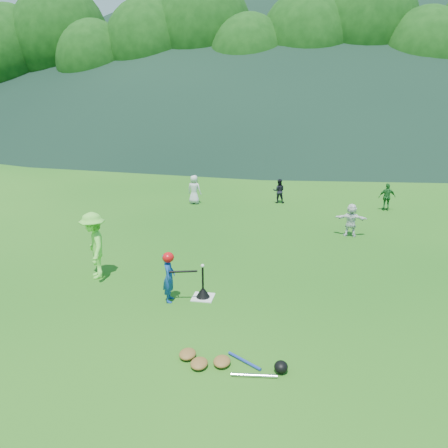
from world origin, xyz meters
name	(u,v)px	position (x,y,z in m)	size (l,w,h in m)	color
ground	(203,298)	(0.00, 0.00, 0.00)	(120.00, 120.00, 0.00)	#155313
home_plate	(203,297)	(0.00, 0.00, 0.01)	(0.45, 0.45, 0.02)	silver
baseball	(203,266)	(0.00, 0.00, 0.74)	(0.08, 0.08, 0.08)	white
batter_child	(169,278)	(-0.66, -0.26, 0.53)	(0.39, 0.25, 1.06)	navy
adult_coach	(94,246)	(-2.74, 0.61, 0.79)	(1.02, 0.59, 1.59)	#6EE041
fielder_a	(194,190)	(-2.17, 7.89, 0.56)	(0.55, 0.36, 1.12)	silver
fielder_b	(279,191)	(1.08, 8.61, 0.48)	(0.46, 0.36, 0.95)	black
fielder_c	(387,197)	(5.06, 8.16, 0.51)	(0.60, 0.25, 1.02)	#1E6526
fielder_d	(351,220)	(3.47, 4.85, 0.51)	(0.95, 0.30, 1.02)	silver
batting_tee	(203,292)	(0.00, 0.00, 0.13)	(0.30, 0.30, 0.68)	black
batter_gear	(169,259)	(-0.64, -0.26, 0.96)	(0.73, 0.26, 0.42)	red
equipment_pile	(222,362)	(0.84, -2.30, 0.07)	(1.80, 0.63, 0.19)	olive
outfield_fence	(280,136)	(0.00, 28.00, 0.70)	(70.07, 0.08, 1.33)	gray
tree_line	(290,44)	(0.20, 33.83, 8.21)	(70.04, 11.40, 14.82)	#382314
distant_hills	(259,32)	(-7.63, 81.81, 14.98)	(155.00, 140.00, 32.00)	black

